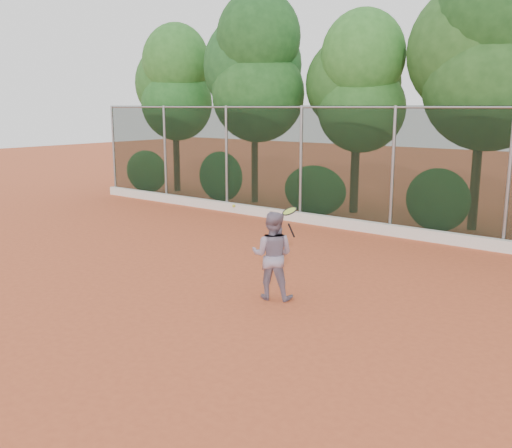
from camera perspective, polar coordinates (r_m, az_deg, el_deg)
The scene contains 7 objects.
ground at distance 10.57m, azimuth -3.39°, elevation -7.52°, with size 80.00×80.00×0.00m, color #C7552F.
concrete_curb at distance 16.09m, azimuth 12.96°, elevation -0.54°, with size 24.00×0.20×0.30m, color silver.
tennis_player at distance 10.40m, azimuth 1.66°, elevation -3.15°, with size 0.79×0.62×1.63m, color gray.
chainlink_fence at distance 15.98m, azimuth 13.52°, elevation 5.57°, with size 24.09×0.09×3.50m.
foliage_backdrop at distance 17.95m, azimuth 15.05°, elevation 14.26°, with size 23.70×3.63×7.55m.
tennis_racket at distance 9.82m, azimuth 3.40°, elevation 1.07°, with size 0.35×0.34×0.55m.
tennis_ball_in_flight at distance 11.30m, azimuth -2.23°, elevation 1.82°, with size 0.07×0.07×0.07m.
Camera 1 is at (6.66, -7.44, 3.47)m, focal length 40.00 mm.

